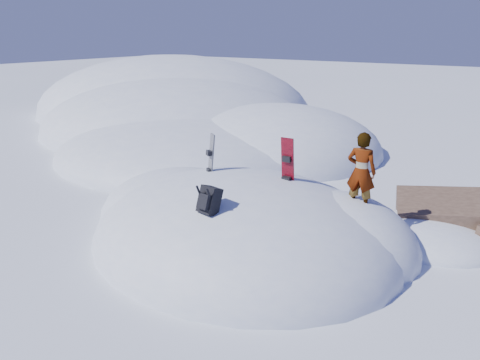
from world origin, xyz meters
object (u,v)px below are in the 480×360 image
Objects in this scene: person at (361,172)px; backpack at (209,200)px; snowboard_dark at (210,164)px; snowboard_red at (287,171)px.

backpack is at bearing 47.90° from person.
snowboard_dark is 2.35× the size of backpack.
snowboard_red reaches higher than snowboard_dark.
snowboard_dark is 3.38m from person.
snowboard_dark is (-1.77, -0.42, -0.02)m from snowboard_red.
backpack is (-0.43, -2.19, -0.09)m from snowboard_red.
person is at bearing 59.78° from backpack.
snowboard_dark is at bearing -168.91° from snowboard_red.
person is (3.30, 0.66, 0.21)m from snowboard_dark.
snowboard_red is at bearing 87.65° from backpack.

